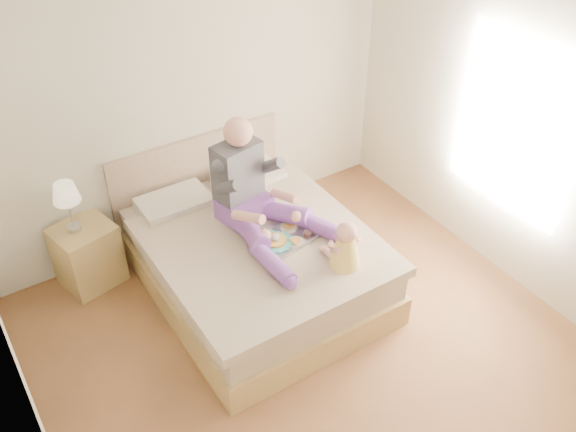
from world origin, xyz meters
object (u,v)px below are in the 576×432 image
nightstand (88,255)px  adult (255,196)px  tray (284,236)px  bed (251,255)px  baby (345,247)px

nightstand → adult: size_ratio=0.48×
tray → bed: bearing=112.5°
adult → tray: size_ratio=2.36×
bed → tray: size_ratio=4.19×
adult → tray: adult is taller
nightstand → adult: adult is taller
tray → baby: bearing=-75.9°
nightstand → adult: (1.27, -0.76, 0.60)m
adult → nightstand: bearing=137.7°
nightstand → tray: tray is taller
nightstand → baby: bearing=-57.2°
nightstand → adult: 1.59m
adult → baby: 0.88m
bed → tray: bed is taller
bed → tray: 0.45m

